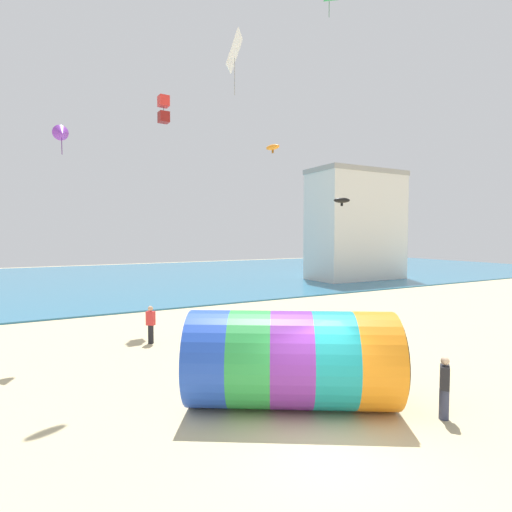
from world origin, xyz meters
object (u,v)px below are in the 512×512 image
(kite_orange_parafoil, at_px, (273,147))
(bystander_near_water, at_px, (151,324))
(kite_white_diamond, at_px, (234,52))
(kite_red_box, at_px, (164,109))
(kite_handler, at_px, (444,388))
(kite_black_parafoil, at_px, (342,200))
(giant_inflatable_tube, at_px, (292,359))
(kite_purple_delta, at_px, (61,133))

(kite_orange_parafoil, distance_m, bystander_near_water, 11.56)
(kite_white_diamond, distance_m, kite_orange_parafoil, 6.02)
(kite_orange_parafoil, distance_m, kite_red_box, 6.40)
(kite_handler, height_order, kite_orange_parafoil, kite_orange_parafoil)
(kite_orange_parafoil, height_order, bystander_near_water, kite_orange_parafoil)
(kite_red_box, bearing_deg, kite_black_parafoil, -59.89)
(giant_inflatable_tube, xyz_separation_m, kite_orange_parafoil, (5.47, 10.19, 8.24))
(kite_white_diamond, bearing_deg, kite_black_parafoil, -32.31)
(kite_purple_delta, bearing_deg, kite_handler, -55.55)
(kite_purple_delta, distance_m, bystander_near_water, 8.71)
(giant_inflatable_tube, bearing_deg, kite_white_diamond, 77.42)
(kite_white_diamond, relative_size, kite_purple_delta, 2.06)
(kite_handler, relative_size, kite_purple_delta, 1.30)
(kite_black_parafoil, bearing_deg, bystander_near_water, 151.63)
(kite_black_parafoil, relative_size, kite_red_box, 0.49)
(kite_white_diamond, xyz_separation_m, kite_orange_parafoil, (3.97, 3.44, -2.95))
(kite_orange_parafoil, bearing_deg, kite_white_diamond, -139.07)
(giant_inflatable_tube, height_order, kite_black_parafoil, kite_black_parafoil)
(kite_white_diamond, height_order, kite_red_box, kite_white_diamond)
(kite_red_box, bearing_deg, bystander_near_water, -112.67)
(giant_inflatable_tube, distance_m, kite_black_parafoil, 8.44)
(kite_purple_delta, relative_size, bystander_near_water, 0.76)
(kite_red_box, bearing_deg, kite_orange_parafoil, -29.81)
(giant_inflatable_tube, xyz_separation_m, kite_white_diamond, (1.51, 6.75, 11.19))
(giant_inflatable_tube, distance_m, kite_orange_parafoil, 14.20)
(kite_purple_delta, distance_m, kite_red_box, 7.20)
(kite_white_diamond, height_order, kite_purple_delta, kite_white_diamond)
(kite_handler, relative_size, bystander_near_water, 0.99)
(kite_handler, height_order, kite_purple_delta, kite_purple_delta)
(kite_purple_delta, bearing_deg, giant_inflatable_tube, -61.13)
(kite_black_parafoil, bearing_deg, kite_orange_parafoil, 89.19)
(kite_handler, distance_m, kite_orange_parafoil, 15.63)
(kite_orange_parafoil, bearing_deg, kite_red_box, 150.19)
(kite_white_diamond, height_order, bystander_near_water, kite_white_diamond)
(kite_white_diamond, distance_m, kite_black_parafoil, 7.81)
(kite_white_diamond, bearing_deg, kite_handler, -80.97)
(kite_white_diamond, bearing_deg, kite_purple_delta, 159.25)
(kite_black_parafoil, bearing_deg, kite_white_diamond, 147.69)
(kite_purple_delta, bearing_deg, kite_black_parafoil, -25.30)
(kite_orange_parafoil, bearing_deg, kite_handler, -101.08)
(giant_inflatable_tube, distance_m, kite_handler, 3.94)
(kite_handler, xyz_separation_m, bystander_near_water, (-4.84, 10.74, 0.01))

